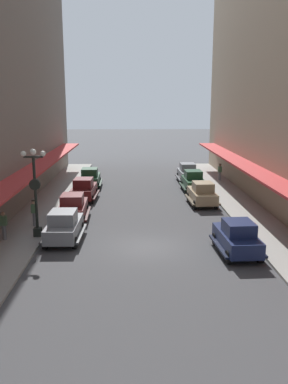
{
  "coord_description": "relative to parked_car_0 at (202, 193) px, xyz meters",
  "views": [
    {
      "loc": [
        -0.75,
        -21.22,
        7.88
      ],
      "look_at": [
        0.0,
        6.0,
        1.8
      ],
      "focal_mm": 37.75,
      "sensor_mm": 36.0,
      "label": 1
    }
  ],
  "objects": [
    {
      "name": "pedestrian_2",
      "position": [
        3.37,
        9.35,
        0.07
      ],
      "size": [
        0.36,
        0.28,
        1.67
      ],
      "color": "slate",
      "rests_on": "sidewalk_right"
    },
    {
      "name": "fire_hydrant",
      "position": [
        1.71,
        -8.08,
        -0.38
      ],
      "size": [
        0.24,
        0.24,
        0.82
      ],
      "color": "#B21E19",
      "rests_on": "sidewalk_right"
    },
    {
      "name": "parked_car_1",
      "position": [
        0.08,
        -10.42,
        0.0
      ],
      "size": [
        2.3,
        4.32,
        1.84
      ],
      "color": "#19234C",
      "rests_on": "ground"
    },
    {
      "name": "parked_car_4",
      "position": [
        -9.42,
        1.88,
        0.0
      ],
      "size": [
        2.27,
        4.31,
        1.84
      ],
      "color": "#591919",
      "rests_on": "ground"
    },
    {
      "name": "pedestrian_1",
      "position": [
        -11.69,
        -5.63,
        0.07
      ],
      "size": [
        0.36,
        0.28,
        1.67
      ],
      "color": "slate",
      "rests_on": "sidewalk_left"
    },
    {
      "name": "parked_car_2",
      "position": [
        -9.45,
        6.99,
        0.0
      ],
      "size": [
        2.2,
        4.28,
        1.84
      ],
      "color": "#193D23",
      "rests_on": "ground"
    },
    {
      "name": "parked_car_7",
      "position": [
        0.07,
        5.1,
        0.0
      ],
      "size": [
        2.26,
        4.3,
        1.84
      ],
      "color": "#193D23",
      "rests_on": "ground"
    },
    {
      "name": "pedestrian_0",
      "position": [
        -12.8,
        -8.26,
        0.05
      ],
      "size": [
        0.36,
        0.24,
        1.64
      ],
      "color": "slate",
      "rests_on": "sidewalk_left"
    },
    {
      "name": "ground_plane",
      "position": [
        -4.64,
        -9.32,
        -0.94
      ],
      "size": [
        200.0,
        200.0,
        0.0
      ],
      "primitive_type": "plane",
      "color": "#424244"
    },
    {
      "name": "sidewalk_left",
      "position": [
        -12.14,
        -9.32,
        -0.87
      ],
      "size": [
        3.0,
        60.0,
        0.15
      ],
      "primitive_type": "cube",
      "color": "#99968E",
      "rests_on": "ground"
    },
    {
      "name": "lamp_post_with_clock",
      "position": [
        -11.04,
        -7.66,
        2.04
      ],
      "size": [
        1.42,
        0.44,
        5.16
      ],
      "color": "black",
      "rests_on": "sidewalk_left"
    },
    {
      "name": "parked_car_5",
      "position": [
        -9.49,
        -3.91,
        0.0
      ],
      "size": [
        2.23,
        4.29,
        1.84
      ],
      "color": "#591919",
      "rests_on": "ground"
    },
    {
      "name": "parked_car_6",
      "position": [
        -9.39,
        -8.15,
        0.0
      ],
      "size": [
        2.2,
        4.28,
        1.84
      ],
      "color": "slate",
      "rests_on": "ground"
    },
    {
      "name": "parked_car_3",
      "position": [
        0.14,
        9.43,
        0.0
      ],
      "size": [
        2.22,
        4.29,
        1.84
      ],
      "color": "slate",
      "rests_on": "ground"
    },
    {
      "name": "parked_car_0",
      "position": [
        0.0,
        0.0,
        0.0
      ],
      "size": [
        2.3,
        4.32,
        1.84
      ],
      "color": "#997F5B",
      "rests_on": "ground"
    },
    {
      "name": "sidewalk_right",
      "position": [
        2.86,
        -9.32,
        -0.87
      ],
      "size": [
        3.0,
        60.0,
        0.15
      ],
      "primitive_type": "cube",
      "color": "#99968E",
      "rests_on": "ground"
    }
  ]
}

